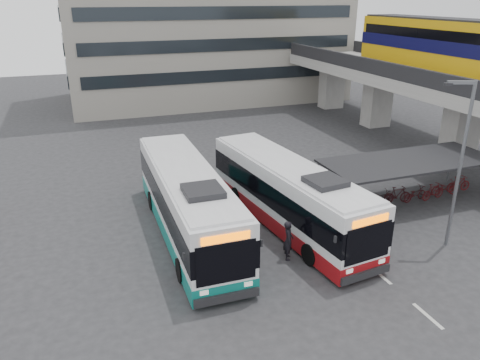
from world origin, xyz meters
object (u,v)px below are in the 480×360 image
object	(u,v)px
bus_main	(288,194)
lamp_post	(460,156)
bus_teal	(188,202)
pedestrian	(288,240)

from	to	relation	value
bus_main	lamp_post	xyz separation A→B (m)	(6.18, -4.59, 2.81)
bus_main	lamp_post	world-z (taller)	lamp_post
bus_main	bus_teal	world-z (taller)	bus_teal
pedestrian	lamp_post	xyz separation A→B (m)	(7.63, -1.42, 3.55)
bus_main	bus_teal	distance (m)	5.14
bus_main	lamp_post	bearing A→B (deg)	-43.33
bus_teal	lamp_post	bearing A→B (deg)	-24.20
bus_teal	pedestrian	distance (m)	5.37
pedestrian	lamp_post	size ratio (longest dim) A/B	0.24
bus_main	pedestrian	size ratio (longest dim) A/B	6.66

